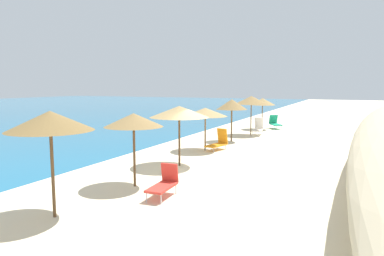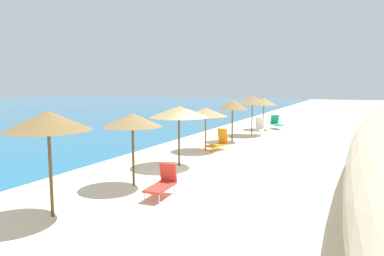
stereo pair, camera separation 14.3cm
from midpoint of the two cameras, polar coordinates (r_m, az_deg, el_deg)
ground_plane at (r=14.62m, az=3.46°, el=-6.92°), size 160.00×160.00×0.00m
beach_umbrella_2 at (r=9.82m, az=-21.92°, el=1.05°), size 2.23×2.23×2.84m
beach_umbrella_3 at (r=12.15m, az=-9.30°, el=1.25°), size 2.02×2.02×2.55m
beach_umbrella_4 at (r=15.13m, az=-1.87°, el=2.65°), size 2.57×2.57×2.62m
beach_umbrella_5 at (r=18.75m, az=2.44°, el=2.59°), size 2.35×2.35×2.31m
beach_umbrella_6 at (r=22.00m, az=6.78°, el=3.80°), size 1.92×1.92×2.65m
beach_umbrella_7 at (r=25.00m, az=9.93°, el=4.47°), size 2.36×2.36×2.76m
beach_umbrella_8 at (r=28.54m, az=11.71°, el=4.21°), size 2.02×2.02×2.50m
lounge_chair_0 at (r=29.34m, az=13.66°, el=0.81°), size 1.60×1.31×1.10m
lounge_chair_1 at (r=19.21m, az=4.54°, el=-2.29°), size 1.52×0.92×1.14m
lounge_chair_2 at (r=25.28m, az=10.99°, el=0.02°), size 1.50×0.74×1.21m
lounge_chair_3 at (r=11.25m, az=-4.43°, el=-8.86°), size 1.35×0.65×0.98m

